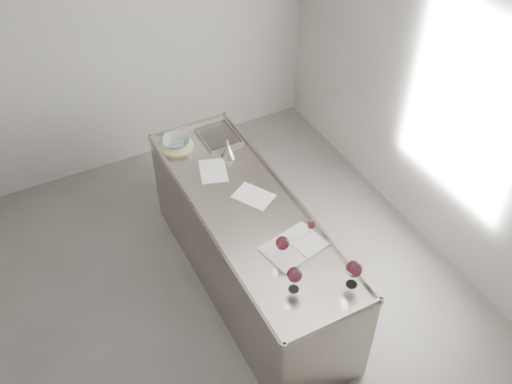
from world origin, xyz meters
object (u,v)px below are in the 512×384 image
wine_glass_left (295,275)px  wine_glass_right (354,269)px  ceramic_bowl (176,142)px  wine_glass_middle (282,244)px  counter (249,248)px  wine_funnel (228,151)px  wine_glass_small (311,225)px  notebook (294,247)px

wine_glass_left → wine_glass_right: size_ratio=0.94×
ceramic_bowl → wine_glass_middle: bearing=-83.3°
counter → wine_glass_middle: (-0.02, -0.56, 0.61)m
counter → wine_glass_left: bearing=-96.2°
counter → wine_funnel: 0.83m
wine_glass_middle → wine_funnel: size_ratio=1.02×
counter → wine_glass_small: 0.78m
counter → notebook: 0.71m
wine_glass_right → wine_glass_left: bearing=158.1°
wine_glass_right → wine_glass_middle: bearing=124.3°
wine_glass_small → wine_glass_right: bearing=-90.0°
wine_glass_middle → wine_funnel: (0.15, 1.19, -0.08)m
counter → wine_glass_middle: bearing=-92.1°
counter → notebook: size_ratio=4.99×
wine_glass_middle → wine_funnel: wine_glass_middle is taller
notebook → wine_glass_small: bearing=6.4°
wine_glass_left → wine_funnel: bearing=81.4°
wine_glass_right → wine_funnel: size_ratio=1.16×
wine_glass_middle → wine_glass_right: bearing=-55.7°
counter → wine_glass_right: size_ratio=11.03×
wine_glass_right → wine_glass_small: (0.00, 0.53, -0.06)m
wine_glass_middle → notebook: bearing=17.7°
wine_glass_right → wine_funnel: bearing=95.0°
wine_funnel → ceramic_bowl: bearing=134.4°
wine_glass_small → wine_glass_left: bearing=-133.9°
wine_glass_small → counter: bearing=120.8°
counter → notebook: (0.10, -0.52, 0.47)m
notebook → wine_glass_right: bearing=-81.4°
wine_glass_middle → wine_glass_left: bearing=-104.1°
ceramic_bowl → wine_funnel: wine_funnel is taller
wine_glass_left → wine_glass_right: (0.37, -0.15, 0.01)m
wine_glass_left → wine_funnel: wine_glass_left is taller
wine_glass_right → notebook: bearing=110.3°
wine_glass_right → wine_glass_small: bearing=90.0°
wine_glass_left → ceramic_bowl: wine_glass_left is taller
counter → wine_glass_middle: wine_glass_middle is taller
wine_glass_right → wine_funnel: wine_glass_right is taller
wine_glass_middle → notebook: size_ratio=0.40×
wine_glass_right → notebook: 0.52m
counter → wine_glass_left: wine_glass_left is taller
wine_funnel → counter: bearing=-101.7°
wine_glass_middle → counter: bearing=87.9°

